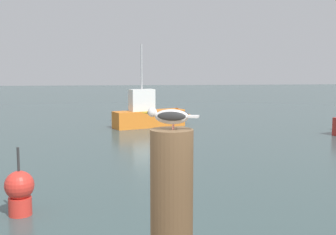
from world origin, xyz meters
TOP-DOWN VIEW (x-y plane):
  - mooring_post at (0.69, -0.51)m, footprint 0.29×0.29m
  - seagull at (0.69, -0.50)m, footprint 0.39×0.20m
  - boat_orange at (1.73, 17.08)m, footprint 4.01×2.33m
  - channel_buoy at (-1.64, 5.06)m, footprint 0.56×0.56m

SIDE VIEW (x-z plane):
  - channel_buoy at x=-1.64m, z-range -0.19..1.14m
  - boat_orange at x=1.73m, z-range -1.35..2.46m
  - mooring_post at x=0.69m, z-range 1.37..2.45m
  - seagull at x=0.69m, z-range 2.47..2.61m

